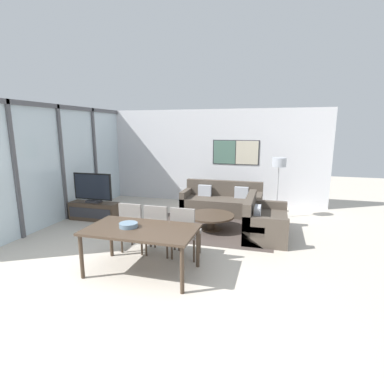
# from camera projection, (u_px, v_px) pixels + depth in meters

# --- Properties ---
(ground_plane) EXTENTS (24.00, 24.00, 0.00)m
(ground_plane) POSITION_uv_depth(u_px,v_px,m) (117.00, 292.00, 4.19)
(ground_plane) COLOR beige
(wall_back) EXTENTS (7.04, 0.09, 2.80)m
(wall_back) POSITION_uv_depth(u_px,v_px,m) (208.00, 156.00, 9.11)
(wall_back) COLOR silver
(wall_back) RESTS_ON ground_plane
(window_wall_left) EXTENTS (0.07, 5.55, 2.80)m
(window_wall_left) POSITION_uv_depth(u_px,v_px,m) (61.00, 158.00, 7.28)
(window_wall_left) COLOR silver
(window_wall_left) RESTS_ON ground_plane
(area_rug) EXTENTS (2.80, 1.97, 0.01)m
(area_rug) POSITION_uv_depth(u_px,v_px,m) (211.00, 229.00, 6.79)
(area_rug) COLOR #473D38
(area_rug) RESTS_ON ground_plane
(tv_console) EXTENTS (1.23, 0.40, 0.45)m
(tv_console) POSITION_uv_depth(u_px,v_px,m) (94.00, 211.00, 7.46)
(tv_console) COLOR #423326
(tv_console) RESTS_ON ground_plane
(television) EXTENTS (1.02, 0.20, 0.73)m
(television) POSITION_uv_depth(u_px,v_px,m) (93.00, 188.00, 7.34)
(television) COLOR #2D2D33
(television) RESTS_ON tv_console
(sofa_main) EXTENTS (2.10, 0.86, 0.84)m
(sofa_main) POSITION_uv_depth(u_px,v_px,m) (222.00, 203.00, 8.08)
(sofa_main) COLOR #51473D
(sofa_main) RESTS_ON ground_plane
(sofa_side) EXTENTS (0.86, 1.53, 0.84)m
(sofa_side) POSITION_uv_depth(u_px,v_px,m) (262.00, 223.00, 6.37)
(sofa_side) COLOR #51473D
(sofa_side) RESTS_ON ground_plane
(coffee_table) EXTENTS (1.05, 1.05, 0.34)m
(coffee_table) POSITION_uv_depth(u_px,v_px,m) (211.00, 218.00, 6.74)
(coffee_table) COLOR #423326
(coffee_table) RESTS_ON ground_plane
(dining_table) EXTENTS (1.72, 0.97, 0.73)m
(dining_table) POSITION_uv_depth(u_px,v_px,m) (141.00, 233.00, 4.64)
(dining_table) COLOR #423326
(dining_table) RESTS_ON ground_plane
(dining_chair_left) EXTENTS (0.46, 0.46, 0.94)m
(dining_chair_left) POSITION_uv_depth(u_px,v_px,m) (134.00, 224.00, 5.48)
(dining_chair_left) COLOR gray
(dining_chair_left) RESTS_ON ground_plane
(dining_chair_centre) EXTENTS (0.46, 0.46, 0.94)m
(dining_chair_centre) POSITION_uv_depth(u_px,v_px,m) (159.00, 227.00, 5.33)
(dining_chair_centre) COLOR gray
(dining_chair_centre) RESTS_ON ground_plane
(dining_chair_right) EXTENTS (0.46, 0.46, 0.94)m
(dining_chair_right) POSITION_uv_depth(u_px,v_px,m) (185.00, 230.00, 5.19)
(dining_chair_right) COLOR gray
(dining_chair_right) RESTS_ON ground_plane
(fruit_bowl) EXTENTS (0.29, 0.29, 0.07)m
(fruit_bowl) POSITION_uv_depth(u_px,v_px,m) (128.00, 225.00, 4.67)
(fruit_bowl) COLOR slate
(fruit_bowl) RESTS_ON dining_table
(floor_lamp) EXTENTS (0.34, 0.34, 1.54)m
(floor_lamp) POSITION_uv_depth(u_px,v_px,m) (279.00, 167.00, 7.40)
(floor_lamp) COLOR #2D2D33
(floor_lamp) RESTS_ON ground_plane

